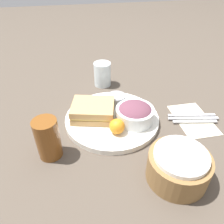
{
  "coord_description": "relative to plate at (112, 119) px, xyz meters",
  "views": [
    {
      "loc": [
        0.11,
        0.58,
        0.49
      ],
      "look_at": [
        0.0,
        0.0,
        0.04
      ],
      "focal_mm": 35.0,
      "sensor_mm": 36.0,
      "label": 1
    }
  ],
  "objects": [
    {
      "name": "napkin",
      "position": [
        -0.28,
        0.05,
        -0.01
      ],
      "size": [
        0.12,
        0.19,
        0.0
      ],
      "primitive_type": "cube",
      "color": "beige",
      "rests_on": "ground_plane"
    },
    {
      "name": "fork",
      "position": [
        -0.29,
        0.03,
        -0.0
      ],
      "size": [
        0.17,
        0.04,
        0.01
      ],
      "primitive_type": "cube",
      "rotation": [
        0.0,
        0.0,
        2.97
      ],
      "color": "#B2B2B7",
      "rests_on": "napkin"
    },
    {
      "name": "spoon",
      "position": [
        -0.28,
        0.07,
        -0.0
      ],
      "size": [
        0.15,
        0.04,
        0.01
      ],
      "primitive_type": "cube",
      "rotation": [
        0.0,
        0.0,
        2.97
      ],
      "color": "#B2B2B7",
      "rests_on": "napkin"
    },
    {
      "name": "orange_wedge",
      "position": [
        -0.0,
        0.08,
        0.03
      ],
      "size": [
        0.05,
        0.05,
        0.05
      ],
      "primitive_type": "sphere",
      "color": "orange",
      "rests_on": "plate"
    },
    {
      "name": "ground_plane",
      "position": [
        0.0,
        0.0,
        -0.01
      ],
      "size": [
        4.0,
        4.0,
        0.0
      ],
      "primitive_type": "plane",
      "color": "#4C4238"
    },
    {
      "name": "dressing_cup",
      "position": [
        -0.03,
        -0.07,
        0.03
      ],
      "size": [
        0.07,
        0.07,
        0.04
      ],
      "primitive_type": "cylinder",
      "color": "#99999E",
      "rests_on": "plate"
    },
    {
      "name": "water_glass",
      "position": [
        -0.01,
        -0.26,
        0.04
      ],
      "size": [
        0.07,
        0.07,
        0.1
      ],
      "primitive_type": "cylinder",
      "color": "silver",
      "rests_on": "ground_plane"
    },
    {
      "name": "plate",
      "position": [
        0.0,
        0.0,
        0.0
      ],
      "size": [
        0.32,
        0.32,
        0.02
      ],
      "primitive_type": "cylinder",
      "color": "white",
      "rests_on": "ground_plane"
    },
    {
      "name": "knife",
      "position": [
        -0.28,
        0.05,
        -0.0
      ],
      "size": [
        0.18,
        0.04,
        0.01
      ],
      "primitive_type": "cube",
      "rotation": [
        0.0,
        0.0,
        2.97
      ],
      "color": "#B2B2B7",
      "rests_on": "napkin"
    },
    {
      "name": "salad_bowl",
      "position": [
        -0.07,
        0.03,
        0.04
      ],
      "size": [
        0.13,
        0.13,
        0.06
      ],
      "color": "white",
      "rests_on": "plate"
    },
    {
      "name": "sandwich",
      "position": [
        0.06,
        -0.01,
        0.03
      ],
      "size": [
        0.16,
        0.14,
        0.05
      ],
      "color": "tan",
      "rests_on": "plate"
    },
    {
      "name": "drink_glass",
      "position": [
        0.2,
        0.12,
        0.05
      ],
      "size": [
        0.07,
        0.07,
        0.12
      ],
      "primitive_type": "cylinder",
      "color": "brown",
      "rests_on": "ground_plane"
    },
    {
      "name": "bread_basket",
      "position": [
        -0.12,
        0.26,
        0.03
      ],
      "size": [
        0.16,
        0.16,
        0.09
      ],
      "color": "olive",
      "rests_on": "ground_plane"
    }
  ]
}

